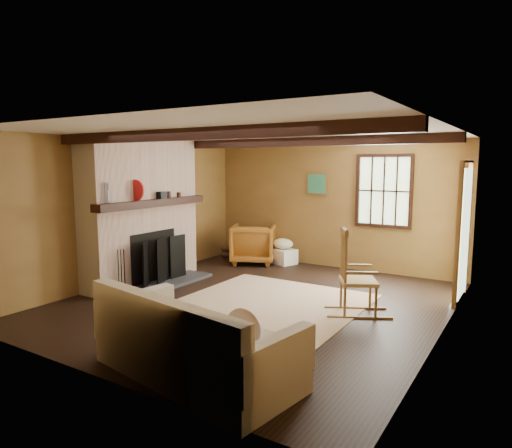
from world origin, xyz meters
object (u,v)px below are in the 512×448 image
Objects in this scene: sofa at (192,347)px; laundry_basket at (283,256)px; rocking_chair at (355,278)px; armchair at (253,244)px; fireplace at (143,217)px.

sofa is 5.04m from laundry_basket.
rocking_chair is 2.32× the size of laundry_basket.
sofa is (-0.65, -2.56, -0.19)m from rocking_chair.
rocking_chair is at bearing -43.96° from laundry_basket.
sofa is 4.37× the size of laundry_basket.
armchair is at bearing 125.16° from sofa.
fireplace is 2.07× the size of rocking_chair.
fireplace reaches higher than laundry_basket.
sofa is at bearing 90.73° from armchair.
laundry_basket is at bearing 118.39° from sofa.
fireplace reaches higher than rocking_chair.
laundry_basket is (-2.28, 2.20, -0.34)m from rocking_chair.
sofa is (2.95, -2.29, -0.81)m from fireplace.
fireplace is 4.80× the size of laundry_basket.
armchair is (-2.17, 4.51, 0.09)m from sofa.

